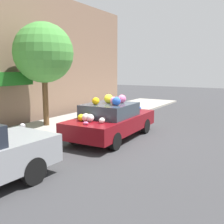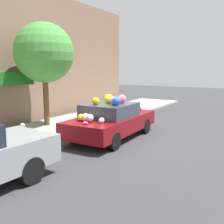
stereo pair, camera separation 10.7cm
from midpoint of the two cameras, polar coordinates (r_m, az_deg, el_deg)
ground_plane at (r=10.10m, az=-0.65°, el=-5.46°), size 60.00×60.00×0.00m
sidewalk_curb at (r=11.72m, az=-11.86°, el=-3.29°), size 24.00×3.20×0.12m
building_facade at (r=13.02m, az=-19.95°, el=11.33°), size 18.00×1.20×6.44m
street_tree at (r=11.80m, az=-14.29°, el=12.31°), size 2.55×2.55×4.43m
fire_hydrant at (r=9.21m, az=-18.52°, el=-4.45°), size 0.20×0.20×0.70m
art_car at (r=9.80m, az=0.17°, el=-1.68°), size 4.25×1.97×1.66m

